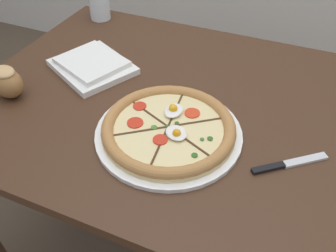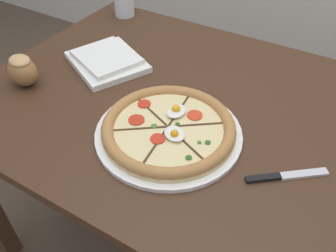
{
  "view_description": "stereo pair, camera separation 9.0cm",
  "coord_description": "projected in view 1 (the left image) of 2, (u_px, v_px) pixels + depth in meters",
  "views": [
    {
      "loc": [
        0.26,
        -0.77,
        1.36
      ],
      "look_at": [
        -0.0,
        -0.15,
        0.76
      ],
      "focal_mm": 38.0,
      "sensor_mm": 36.0,
      "label": 1
    },
    {
      "loc": [
        0.34,
        -0.73,
        1.36
      ],
      "look_at": [
        -0.0,
        -0.15,
        0.76
      ],
      "focal_mm": 38.0,
      "sensor_mm": 36.0,
      "label": 2
    }
  ],
  "objects": [
    {
      "name": "napkin_folded",
      "position": [
        92.0,
        65.0,
        1.14
      ],
      "size": [
        0.31,
        0.29,
        0.04
      ],
      "rotation": [
        0.0,
        0.0,
        -0.47
      ],
      "color": "white",
      "rests_on": "dining_table"
    },
    {
      "name": "pizza",
      "position": [
        168.0,
        129.0,
        0.91
      ],
      "size": [
        0.38,
        0.38,
        0.05
      ],
      "color": "white",
      "rests_on": "dining_table"
    },
    {
      "name": "ground_plane",
      "position": [
        182.0,
        237.0,
        1.51
      ],
      "size": [
        12.0,
        12.0,
        0.0
      ],
      "primitive_type": "plane",
      "color": "brown"
    },
    {
      "name": "water_glass",
      "position": [
        99.0,
        6.0,
        1.4
      ],
      "size": [
        0.08,
        0.08,
        0.11
      ],
      "color": "white",
      "rests_on": "dining_table"
    },
    {
      "name": "knife_main",
      "position": [
        289.0,
        164.0,
        0.84
      ],
      "size": [
        0.16,
        0.14,
        0.01
      ],
      "rotation": [
        0.0,
        0.0,
        0.68
      ],
      "color": "silver",
      "rests_on": "dining_table"
    },
    {
      "name": "dining_table",
      "position": [
        188.0,
        127.0,
        1.09
      ],
      "size": [
        1.29,
        0.92,
        0.73
      ],
      "color": "#422819",
      "rests_on": "ground_plane"
    },
    {
      "name": "bread_piece_near",
      "position": [
        6.0,
        81.0,
        1.01
      ],
      "size": [
        0.12,
        0.1,
        0.09
      ],
      "rotation": [
        0.0,
        0.0,
        2.9
      ],
      "color": "olive",
      "rests_on": "dining_table"
    }
  ]
}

